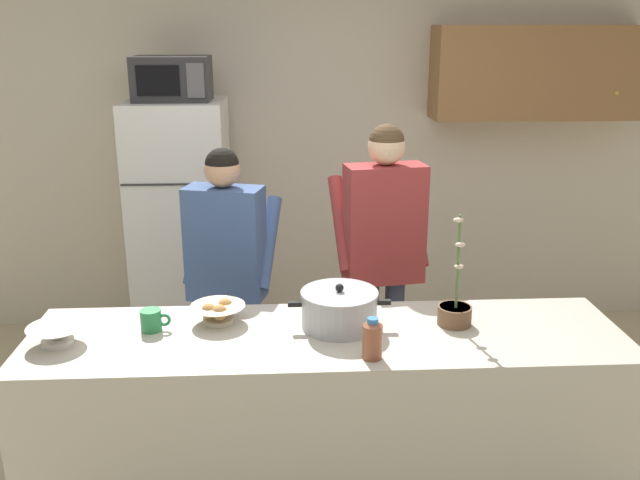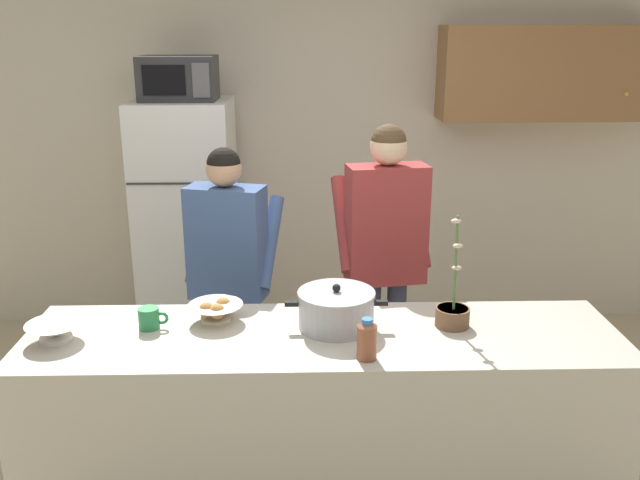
% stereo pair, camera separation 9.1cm
% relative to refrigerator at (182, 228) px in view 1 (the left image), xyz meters
% --- Properties ---
extents(back_wall_unit, '(6.00, 0.48, 2.60)m').
position_rel_refrigerator_xyz_m(back_wall_unit, '(1.10, 0.42, 0.52)').
color(back_wall_unit, beige).
rests_on(back_wall_unit, ground).
extents(kitchen_island, '(2.56, 0.68, 0.92)m').
position_rel_refrigerator_xyz_m(kitchen_island, '(0.87, -1.85, -0.40)').
color(kitchen_island, '#BCB7A8').
rests_on(kitchen_island, ground).
extents(refrigerator, '(0.64, 0.68, 1.73)m').
position_rel_refrigerator_xyz_m(refrigerator, '(0.00, 0.00, 0.00)').
color(refrigerator, white).
rests_on(refrigerator, ground).
extents(microwave, '(0.48, 0.37, 0.28)m').
position_rel_refrigerator_xyz_m(microwave, '(0.00, -0.02, 1.00)').
color(microwave, '#2D2D30').
rests_on(microwave, refrigerator).
extents(person_near_pot, '(0.56, 0.50, 1.59)m').
position_rel_refrigerator_xyz_m(person_near_pot, '(0.39, -1.04, 0.12)').
color(person_near_pot, '#33384C').
rests_on(person_near_pot, ground).
extents(person_by_sink, '(0.56, 0.48, 1.70)m').
position_rel_refrigerator_xyz_m(person_by_sink, '(1.24, -0.96, 0.20)').
color(person_by_sink, '#33384C').
rests_on(person_by_sink, ground).
extents(cooking_pot, '(0.45, 0.34, 0.20)m').
position_rel_refrigerator_xyz_m(cooking_pot, '(0.93, -1.78, 0.14)').
color(cooking_pot, '#ADAFB5').
rests_on(cooking_pot, kitchen_island).
extents(coffee_mug, '(0.13, 0.09, 0.10)m').
position_rel_refrigerator_xyz_m(coffee_mug, '(0.12, -1.77, 0.11)').
color(coffee_mug, '#2D8C4C').
rests_on(coffee_mug, kitchen_island).
extents(bread_bowl, '(0.25, 0.25, 0.10)m').
position_rel_refrigerator_xyz_m(bread_bowl, '(0.40, -1.71, 0.11)').
color(bread_bowl, beige).
rests_on(bread_bowl, kitchen_island).
extents(empty_bowl, '(0.24, 0.24, 0.08)m').
position_rel_refrigerator_xyz_m(empty_bowl, '(-0.25, -1.89, 0.10)').
color(empty_bowl, white).
rests_on(empty_bowl, kitchen_island).
extents(bottle_near_edge, '(0.08, 0.08, 0.17)m').
position_rel_refrigerator_xyz_m(bottle_near_edge, '(1.04, -2.08, 0.14)').
color(bottle_near_edge, brown).
rests_on(bottle_near_edge, kitchen_island).
extents(potted_orchid, '(0.15, 0.15, 0.50)m').
position_rel_refrigerator_xyz_m(potted_orchid, '(1.44, -1.78, 0.12)').
color(potted_orchid, brown).
rests_on(potted_orchid, kitchen_island).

